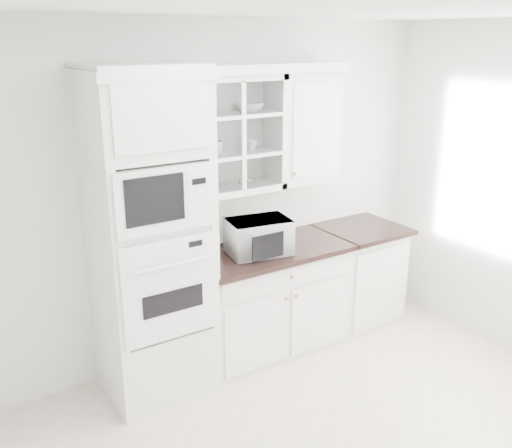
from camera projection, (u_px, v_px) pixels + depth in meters
room_shell at (326, 173)px, 3.43m from camera, size 4.00×3.50×2.70m
oven_column at (150, 239)px, 4.02m from camera, size 0.76×0.68×2.40m
base_cabinet_run at (268, 298)px, 4.80m from camera, size 1.32×0.67×0.92m
extra_base_cabinet at (357, 273)px, 5.32m from camera, size 0.72×0.67×0.92m
upper_cabinet_glass at (232, 134)px, 4.35m from camera, size 0.80×0.33×0.90m
upper_cabinet_solid at (303, 127)px, 4.70m from camera, size 0.55×0.33×0.90m
crown_molding at (221, 69)px, 4.12m from camera, size 2.14×0.38×0.07m
countertop_microwave at (258, 236)px, 4.51m from camera, size 0.55×0.48×0.28m
bowl_a at (205, 111)px, 4.18m from camera, size 0.29×0.29×0.06m
bowl_b at (250, 107)px, 4.39m from camera, size 0.24×0.24×0.07m
cup_a at (215, 148)px, 4.30m from camera, size 0.17×0.17×0.10m
cup_b at (251, 145)px, 4.45m from camera, size 0.11×0.11×0.09m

